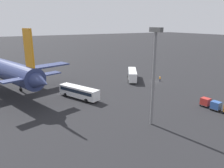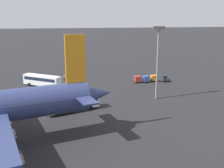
# 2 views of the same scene
# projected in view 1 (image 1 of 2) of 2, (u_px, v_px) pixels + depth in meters

# --- Properties ---
(ground_plane) EXTENTS (600.00, 600.00, 0.00)m
(ground_plane) POSITION_uv_depth(u_px,v_px,m) (156.00, 81.00, 72.18)
(ground_plane) COLOR #232326
(airplane) EXTENTS (43.92, 37.43, 17.61)m
(airplane) POSITION_uv_depth(u_px,v_px,m) (4.00, 70.00, 58.47)
(airplane) COLOR navy
(airplane) RESTS_ON ground
(shuttle_bus_near) EXTENTS (11.37, 8.79, 3.32)m
(shuttle_bus_near) POSITION_uv_depth(u_px,v_px,m) (132.00, 74.00, 73.72)
(shuttle_bus_near) COLOR white
(shuttle_bus_near) RESTS_ON ground
(shuttle_bus_far) EXTENTS (12.03, 7.05, 3.00)m
(shuttle_bus_far) POSITION_uv_depth(u_px,v_px,m) (79.00, 92.00, 55.60)
(shuttle_bus_far) COLOR white
(shuttle_bus_far) RESTS_ON ground
(worker_person) EXTENTS (0.38, 0.38, 1.74)m
(worker_person) POSITION_uv_depth(u_px,v_px,m) (160.00, 79.00, 72.07)
(worker_person) COLOR #1E1E2D
(worker_person) RESTS_ON ground
(cargo_cart_blue) EXTENTS (2.18, 1.91, 2.06)m
(cargo_cart_blue) POSITION_uv_depth(u_px,v_px,m) (216.00, 105.00, 47.88)
(cargo_cart_blue) COLOR #38383D
(cargo_cart_blue) RESTS_ON ground
(cargo_cart_red) EXTENTS (2.18, 1.91, 2.06)m
(cargo_cart_red) POSITION_uv_depth(u_px,v_px,m) (205.00, 102.00, 50.14)
(cargo_cart_red) COLOR #38383D
(cargo_cart_red) RESTS_ON ground
(light_pole) EXTENTS (2.80, 0.70, 17.95)m
(light_pole) POSITION_uv_depth(u_px,v_px,m) (154.00, 68.00, 38.80)
(light_pole) COLOR slate
(light_pole) RESTS_ON ground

